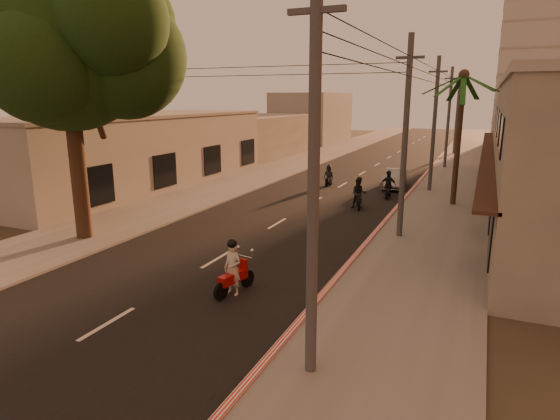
% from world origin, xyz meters
% --- Properties ---
extents(ground, '(160.00, 160.00, 0.00)m').
position_xyz_m(ground, '(0.00, 0.00, 0.00)').
color(ground, '#383023').
rests_on(ground, ground).
extents(road, '(10.00, 140.00, 0.02)m').
position_xyz_m(road, '(0.00, 20.00, 0.01)').
color(road, black).
rests_on(road, ground).
extents(sidewalk_right, '(5.00, 140.00, 0.12)m').
position_xyz_m(sidewalk_right, '(7.50, 20.00, 0.06)').
color(sidewalk_right, slate).
rests_on(sidewalk_right, ground).
extents(sidewalk_left, '(5.00, 140.00, 0.12)m').
position_xyz_m(sidewalk_left, '(-7.50, 20.00, 0.06)').
color(sidewalk_left, slate).
rests_on(sidewalk_left, ground).
extents(curb_stripe, '(0.20, 60.00, 0.20)m').
position_xyz_m(curb_stripe, '(5.10, 15.00, 0.10)').
color(curb_stripe, red).
rests_on(curb_stripe, ground).
extents(left_building, '(8.20, 24.20, 5.20)m').
position_xyz_m(left_building, '(-13.98, 14.00, 2.60)').
color(left_building, '#9D998E').
rests_on(left_building, ground).
extents(distant_tower, '(12.10, 12.10, 28.00)m').
position_xyz_m(distant_tower, '(16.00, 56.00, 14.00)').
color(distant_tower, '#B7B5B2').
rests_on(distant_tower, ground).
extents(broadleaf_tree, '(9.60, 8.70, 12.10)m').
position_xyz_m(broadleaf_tree, '(-6.61, 2.14, 8.48)').
color(broadleaf_tree, black).
rests_on(broadleaf_tree, ground).
extents(palm_tree, '(5.00, 5.00, 8.20)m').
position_xyz_m(palm_tree, '(8.00, 16.00, 7.15)').
color(palm_tree, black).
rests_on(palm_tree, ground).
extents(utility_poles, '(1.20, 48.26, 9.00)m').
position_xyz_m(utility_poles, '(6.20, 20.00, 6.54)').
color(utility_poles, '#38383A').
rests_on(utility_poles, ground).
extents(filler_right, '(8.00, 14.00, 6.00)m').
position_xyz_m(filler_right, '(14.00, 45.00, 3.00)').
color(filler_right, '#9D998E').
rests_on(filler_right, ground).
extents(filler_left_near, '(8.00, 14.00, 4.40)m').
position_xyz_m(filler_left_near, '(-14.00, 34.00, 2.20)').
color(filler_left_near, '#9D998E').
rests_on(filler_left_near, ground).
extents(filler_left_far, '(8.00, 14.00, 7.00)m').
position_xyz_m(filler_left_far, '(-14.00, 52.00, 3.50)').
color(filler_left_far, '#9D998E').
rests_on(filler_left_far, ground).
extents(scooter_red, '(0.90, 1.93, 1.92)m').
position_xyz_m(scooter_red, '(2.29, -0.68, 0.85)').
color(scooter_red, black).
rests_on(scooter_red, ground).
extents(scooter_mid_a, '(1.24, 1.88, 1.90)m').
position_xyz_m(scooter_mid_a, '(2.97, 13.06, 0.87)').
color(scooter_mid_a, black).
rests_on(scooter_mid_a, ground).
extents(scooter_mid_b, '(1.09, 1.85, 1.82)m').
position_xyz_m(scooter_mid_b, '(3.97, 16.68, 0.82)').
color(scooter_mid_b, black).
rests_on(scooter_mid_b, ground).
extents(scooter_far_a, '(0.76, 1.62, 1.58)m').
position_xyz_m(scooter_far_a, '(-0.88, 19.31, 0.71)').
color(scooter_far_a, black).
rests_on(scooter_far_a, ground).
extents(parked_car, '(2.14, 4.36, 1.36)m').
position_xyz_m(parked_car, '(3.73, 20.39, 0.68)').
color(parked_car, gray).
rests_on(parked_car, ground).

